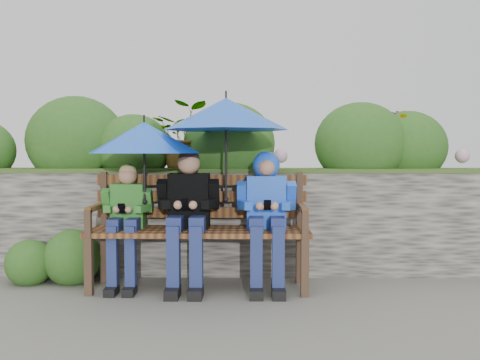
{
  "coord_description": "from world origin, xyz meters",
  "views": [
    {
      "loc": [
        0.09,
        -4.45,
        1.19
      ],
      "look_at": [
        0.0,
        0.1,
        0.95
      ],
      "focal_mm": 40.0,
      "sensor_mm": 36.0,
      "label": 1
    }
  ],
  "objects_px": {
    "boy_middle": "(188,210)",
    "umbrella_left": "(144,138)",
    "boy_left": "(126,216)",
    "umbrella_right": "(226,114)",
    "park_bench": "(200,222)",
    "boy_right": "(267,206)"
  },
  "relations": [
    {
      "from": "park_bench",
      "to": "boy_left",
      "type": "distance_m",
      "value": 0.64
    },
    {
      "from": "boy_right",
      "to": "umbrella_right",
      "type": "relative_size",
      "value": 1.11
    },
    {
      "from": "boy_left",
      "to": "umbrella_right",
      "type": "bearing_deg",
      "value": 0.57
    },
    {
      "from": "park_bench",
      "to": "boy_right",
      "type": "relative_size",
      "value": 1.6
    },
    {
      "from": "park_bench",
      "to": "boy_left",
      "type": "height_order",
      "value": "boy_left"
    },
    {
      "from": "boy_left",
      "to": "umbrella_left",
      "type": "height_order",
      "value": "umbrella_left"
    },
    {
      "from": "boy_middle",
      "to": "umbrella_left",
      "type": "xyz_separation_m",
      "value": [
        -0.37,
        0.0,
        0.62
      ]
    },
    {
      "from": "park_bench",
      "to": "boy_middle",
      "type": "xyz_separation_m",
      "value": [
        -0.09,
        -0.1,
        0.11
      ]
    },
    {
      "from": "boy_middle",
      "to": "park_bench",
      "type": "bearing_deg",
      "value": 45.65
    },
    {
      "from": "boy_left",
      "to": "boy_right",
      "type": "bearing_deg",
      "value": 0.08
    },
    {
      "from": "boy_right",
      "to": "umbrella_right",
      "type": "bearing_deg",
      "value": 178.84
    },
    {
      "from": "park_bench",
      "to": "boy_middle",
      "type": "bearing_deg",
      "value": -134.35
    },
    {
      "from": "boy_middle",
      "to": "umbrella_left",
      "type": "height_order",
      "value": "umbrella_left"
    },
    {
      "from": "park_bench",
      "to": "boy_middle",
      "type": "distance_m",
      "value": 0.18
    },
    {
      "from": "boy_left",
      "to": "umbrella_right",
      "type": "distance_m",
      "value": 1.24
    },
    {
      "from": "umbrella_left",
      "to": "umbrella_right",
      "type": "bearing_deg",
      "value": 1.63
    },
    {
      "from": "park_bench",
      "to": "boy_right",
      "type": "bearing_deg",
      "value": -7.91
    },
    {
      "from": "boy_middle",
      "to": "umbrella_right",
      "type": "bearing_deg",
      "value": 3.93
    },
    {
      "from": "boy_middle",
      "to": "umbrella_right",
      "type": "height_order",
      "value": "umbrella_right"
    },
    {
      "from": "park_bench",
      "to": "umbrella_right",
      "type": "bearing_deg",
      "value": -17.52
    },
    {
      "from": "boy_left",
      "to": "boy_middle",
      "type": "bearing_deg",
      "value": -1.48
    },
    {
      "from": "boy_middle",
      "to": "umbrella_left",
      "type": "relative_size",
      "value": 1.25
    }
  ]
}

